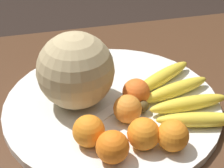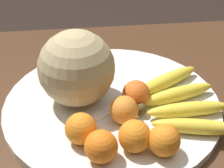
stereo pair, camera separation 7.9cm
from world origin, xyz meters
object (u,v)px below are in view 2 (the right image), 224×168
object	(u,v)px
orange_top_small	(135,136)
produce_tag	(101,114)
orange_front_left	(124,110)
orange_front_right	(101,147)
banana_bunch	(180,101)
orange_mid_center	(164,140)
orange_back_left	(136,94)
kitchen_table	(94,156)
fruit_bowl	(112,106)
melon	(76,68)
orange_back_right	(81,129)

from	to	relation	value
orange_top_small	produce_tag	bearing A→B (deg)	-62.78
orange_front_left	orange_front_right	xyz separation A→B (m)	(0.05, 0.10, 0.00)
banana_bunch	produce_tag	distance (m)	0.17
produce_tag	orange_front_right	bearing A→B (deg)	52.31
banana_bunch	orange_mid_center	size ratio (longest dim) A/B	4.24
orange_back_left	produce_tag	bearing A→B (deg)	18.49
kitchen_table	fruit_bowl	size ratio (longest dim) A/B	3.49
orange_mid_center	kitchen_table	bearing A→B (deg)	-42.44
melon	orange_mid_center	distance (m)	0.24
melon	orange_back_right	bearing A→B (deg)	90.48
orange_mid_center	produce_tag	bearing A→B (deg)	-49.01
banana_bunch	fruit_bowl	bearing A→B (deg)	158.45
orange_back_right	produce_tag	bearing A→B (deg)	-121.00
orange_front_left	melon	bearing A→B (deg)	-43.38
kitchen_table	orange_front_left	xyz separation A→B (m)	(-0.06, 0.02, 0.14)
kitchen_table	orange_back_left	xyz separation A→B (m)	(-0.10, -0.03, 0.14)
orange_back_left	orange_top_small	size ratio (longest dim) A/B	0.96
kitchen_table	fruit_bowl	bearing A→B (deg)	-133.26
orange_front_right	orange_mid_center	world-z (taller)	same
kitchen_table	banana_bunch	distance (m)	0.23
banana_bunch	orange_top_small	xyz separation A→B (m)	(0.12, 0.11, 0.01)
banana_bunch	orange_front_left	xyz separation A→B (m)	(0.13, 0.03, 0.01)
kitchen_table	orange_front_right	xyz separation A→B (m)	(-0.01, 0.11, 0.14)
orange_back_left	fruit_bowl	bearing A→B (deg)	-15.00
fruit_bowl	produce_tag	bearing A→B (deg)	54.76
orange_top_small	orange_back_right	bearing A→B (deg)	-17.86
fruit_bowl	melon	bearing A→B (deg)	-16.27
kitchen_table	orange_mid_center	size ratio (longest dim) A/B	27.40
orange_mid_center	orange_front_right	bearing A→B (deg)	1.48
orange_back_left	orange_front_right	bearing A→B (deg)	59.58
orange_front_left	orange_top_small	size ratio (longest dim) A/B	0.95
melon	orange_front_left	distance (m)	0.13
orange_back_right	kitchen_table	bearing A→B (deg)	-112.28
banana_bunch	orange_back_right	distance (m)	0.23
orange_back_left	orange_top_small	xyz separation A→B (m)	(0.02, 0.13, 0.00)
orange_top_small	produce_tag	xyz separation A→B (m)	(0.05, -0.10, -0.03)
orange_mid_center	orange_back_left	size ratio (longest dim) A/B	1.02
banana_bunch	orange_back_left	size ratio (longest dim) A/B	4.30
orange_back_right	produce_tag	distance (m)	0.09
fruit_bowl	produce_tag	xyz separation A→B (m)	(0.03, 0.04, 0.01)
orange_front_right	melon	bearing A→B (deg)	-79.35
kitchen_table	orange_back_right	world-z (taller)	orange_back_right
banana_bunch	orange_back_left	bearing A→B (deg)	159.62
melon	orange_top_small	world-z (taller)	melon
banana_bunch	produce_tag	world-z (taller)	banana_bunch
melon	fruit_bowl	bearing A→B (deg)	163.73
orange_top_small	banana_bunch	bearing A→B (deg)	-136.42
fruit_bowl	kitchen_table	bearing A→B (deg)	46.74
produce_tag	orange_back_left	bearing A→B (deg)	165.51
kitchen_table	orange_back_left	size ratio (longest dim) A/B	27.83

